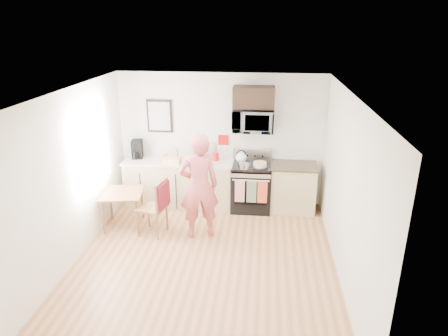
# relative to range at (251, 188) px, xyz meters

# --- Properties ---
(floor) EXTENTS (4.60, 4.60, 0.00)m
(floor) POSITION_rel_range_xyz_m (-0.63, -1.98, -0.44)
(floor) COLOR #98653B
(floor) RESTS_ON ground
(back_wall) EXTENTS (4.00, 0.04, 2.60)m
(back_wall) POSITION_rel_range_xyz_m (-0.63, 0.32, 0.86)
(back_wall) COLOR silver
(back_wall) RESTS_ON floor
(front_wall) EXTENTS (4.00, 0.04, 2.60)m
(front_wall) POSITION_rel_range_xyz_m (-0.63, -4.28, 0.86)
(front_wall) COLOR silver
(front_wall) RESTS_ON floor
(left_wall) EXTENTS (0.04, 4.60, 2.60)m
(left_wall) POSITION_rel_range_xyz_m (-2.63, -1.98, 0.86)
(left_wall) COLOR silver
(left_wall) RESTS_ON floor
(right_wall) EXTENTS (0.04, 4.60, 2.60)m
(right_wall) POSITION_rel_range_xyz_m (1.37, -1.98, 0.86)
(right_wall) COLOR silver
(right_wall) RESTS_ON floor
(ceiling) EXTENTS (4.00, 4.60, 0.04)m
(ceiling) POSITION_rel_range_xyz_m (-0.63, -1.98, 2.16)
(ceiling) COLOR white
(ceiling) RESTS_ON back_wall
(window) EXTENTS (0.06, 1.40, 1.50)m
(window) POSITION_rel_range_xyz_m (-2.59, -1.18, 1.11)
(window) COLOR white
(window) RESTS_ON left_wall
(cabinet_left) EXTENTS (2.10, 0.60, 0.90)m
(cabinet_left) POSITION_rel_range_xyz_m (-1.43, 0.02, 0.01)
(cabinet_left) COLOR tan
(cabinet_left) RESTS_ON floor
(countertop_left) EXTENTS (2.14, 0.64, 0.04)m
(countertop_left) POSITION_rel_range_xyz_m (-1.43, 0.02, 0.48)
(countertop_left) COLOR beige
(countertop_left) RESTS_ON cabinet_left
(cabinet_right) EXTENTS (0.84, 0.60, 0.90)m
(cabinet_right) POSITION_rel_range_xyz_m (0.80, 0.02, 0.01)
(cabinet_right) COLOR tan
(cabinet_right) RESTS_ON floor
(countertop_right) EXTENTS (0.88, 0.64, 0.04)m
(countertop_right) POSITION_rel_range_xyz_m (0.80, 0.02, 0.48)
(countertop_right) COLOR black
(countertop_right) RESTS_ON cabinet_right
(range) EXTENTS (0.76, 0.70, 1.16)m
(range) POSITION_rel_range_xyz_m (0.00, 0.00, 0.00)
(range) COLOR black
(range) RESTS_ON floor
(microwave) EXTENTS (0.76, 0.51, 0.42)m
(microwave) POSITION_rel_range_xyz_m (-0.00, 0.10, 1.32)
(microwave) COLOR #BCBDC2
(microwave) RESTS_ON back_wall
(upper_cabinet) EXTENTS (0.76, 0.35, 0.40)m
(upper_cabinet) POSITION_rel_range_xyz_m (-0.00, 0.15, 1.74)
(upper_cabinet) COLOR black
(upper_cabinet) RESTS_ON back_wall
(wall_art) EXTENTS (0.50, 0.04, 0.65)m
(wall_art) POSITION_rel_range_xyz_m (-1.83, 0.30, 1.31)
(wall_art) COLOR black
(wall_art) RESTS_ON back_wall
(wall_trivet) EXTENTS (0.20, 0.02, 0.20)m
(wall_trivet) POSITION_rel_range_xyz_m (-0.58, 0.31, 0.86)
(wall_trivet) COLOR #BA1010
(wall_trivet) RESTS_ON back_wall
(person) EXTENTS (0.77, 0.63, 1.84)m
(person) POSITION_rel_range_xyz_m (-0.83, -1.15, 0.48)
(person) COLOR #C23540
(person) RESTS_ON floor
(dining_table) EXTENTS (0.70, 0.70, 0.66)m
(dining_table) POSITION_rel_range_xyz_m (-2.25, -0.95, 0.15)
(dining_table) COLOR brown
(dining_table) RESTS_ON floor
(chair) EXTENTS (0.55, 0.51, 1.01)m
(chair) POSITION_rel_range_xyz_m (-1.51, -1.20, 0.21)
(chair) COLOR brown
(chair) RESTS_ON floor
(knife_block) EXTENTS (0.14, 0.17, 0.25)m
(knife_block) POSITION_rel_range_xyz_m (-0.99, 0.15, 0.63)
(knife_block) COLOR brown
(knife_block) RESTS_ON countertop_left
(utensil_crock) EXTENTS (0.12, 0.12, 0.37)m
(utensil_crock) POSITION_rel_range_xyz_m (-0.71, 0.12, 0.65)
(utensil_crock) COLOR #BA1010
(utensil_crock) RESTS_ON countertop_left
(fruit_bowl) EXTENTS (0.21, 0.21, 0.09)m
(fruit_bowl) POSITION_rel_range_xyz_m (-1.73, 0.13, 0.54)
(fruit_bowl) COLOR white
(fruit_bowl) RESTS_ON countertop_left
(milk_carton) EXTENTS (0.10, 0.10, 0.24)m
(milk_carton) POSITION_rel_range_xyz_m (-1.50, 0.08, 0.62)
(milk_carton) COLOR tan
(milk_carton) RESTS_ON countertop_left
(coffee_maker) EXTENTS (0.24, 0.32, 0.36)m
(coffee_maker) POSITION_rel_range_xyz_m (-2.27, 0.11, 0.67)
(coffee_maker) COLOR black
(coffee_maker) RESTS_ON countertop_left
(bread_bag) EXTENTS (0.35, 0.20, 0.12)m
(bread_bag) POSITION_rel_range_xyz_m (-1.51, -0.15, 0.56)
(bread_bag) COLOR #D7B671
(bread_bag) RESTS_ON countertop_left
(cake) EXTENTS (0.31, 0.31, 0.10)m
(cake) POSITION_rel_range_xyz_m (0.16, -0.15, 0.54)
(cake) COLOR black
(cake) RESTS_ON range
(kettle) EXTENTS (0.21, 0.21, 0.27)m
(kettle) POSITION_rel_range_xyz_m (-0.21, 0.06, 0.60)
(kettle) COLOR white
(kettle) RESTS_ON range
(pot) EXTENTS (0.19, 0.32, 0.09)m
(pot) POSITION_rel_range_xyz_m (-0.13, -0.23, 0.54)
(pot) COLOR #BCBDC2
(pot) RESTS_ON range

